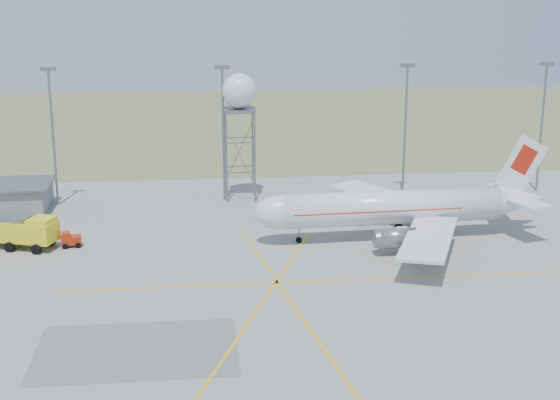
{
  "coord_description": "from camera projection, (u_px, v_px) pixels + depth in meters",
  "views": [
    {
      "loc": [
        -14.24,
        -49.88,
        31.17
      ],
      "look_at": [
        -4.3,
        40.0,
        6.76
      ],
      "focal_mm": 50.0,
      "sensor_mm": 36.0,
      "label": 1
    }
  ],
  "objects": [
    {
      "name": "grass_strip",
      "position": [
        253.0,
        121.0,
        191.84
      ],
      "size": [
        400.0,
        120.0,
        0.03
      ],
      "primitive_type": "cube",
      "color": "#5C6C3B",
      "rests_on": "ground"
    },
    {
      "name": "mast_a",
      "position": [
        52.0,
        125.0,
        113.97
      ],
      "size": [
        2.2,
        0.5,
        20.5
      ],
      "color": "slate",
      "rests_on": "ground"
    },
    {
      "name": "mast_b",
      "position": [
        223.0,
        122.0,
        116.63
      ],
      "size": [
        2.2,
        0.5,
        20.5
      ],
      "color": "slate",
      "rests_on": "ground"
    },
    {
      "name": "mast_c",
      "position": [
        406.0,
        119.0,
        119.6
      ],
      "size": [
        2.2,
        0.5,
        20.5
      ],
      "color": "slate",
      "rests_on": "ground"
    },
    {
      "name": "mast_d",
      "position": [
        543.0,
        116.0,
        121.94
      ],
      "size": [
        2.2,
        0.5,
        20.5
      ],
      "color": "slate",
      "rests_on": "ground"
    },
    {
      "name": "airliner_main",
      "position": [
        396.0,
        208.0,
        100.29
      ],
      "size": [
        38.78,
        37.66,
        13.19
      ],
      "rotation": [
        0.0,
        0.0,
        3.19
      ],
      "color": "silver",
      "rests_on": "ground"
    },
    {
      "name": "radar_tower",
      "position": [
        240.0,
        129.0,
        117.89
      ],
      "size": [
        5.32,
        5.32,
        19.25
      ],
      "color": "slate",
      "rests_on": "ground"
    },
    {
      "name": "fire_truck",
      "position": [
        19.0,
        233.0,
        96.99
      ],
      "size": [
        10.79,
        6.75,
        4.1
      ],
      "rotation": [
        0.0,
        0.0,
        -0.35
      ],
      "color": "yellow",
      "rests_on": "ground"
    },
    {
      "name": "baggage_tug",
      "position": [
        71.0,
        241.0,
        97.71
      ],
      "size": [
        2.7,
        2.32,
        1.91
      ],
      "rotation": [
        0.0,
        0.0,
        0.16
      ],
      "color": "#A5240B",
      "rests_on": "ground"
    }
  ]
}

